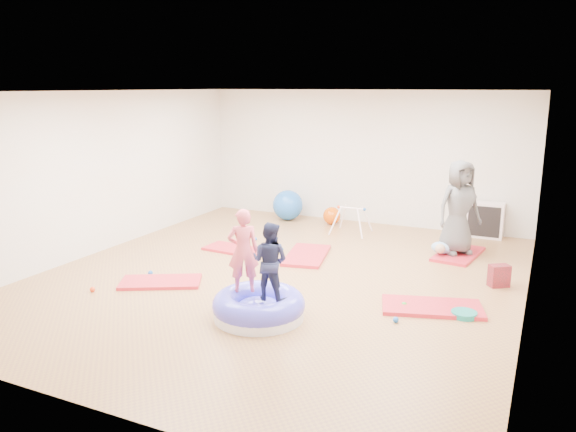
% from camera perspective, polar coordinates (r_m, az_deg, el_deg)
% --- Properties ---
extents(room, '(7.01, 8.01, 2.81)m').
position_cam_1_polar(room, '(8.36, -0.87, 2.92)').
color(room, '#A17740').
rests_on(room, ground).
extents(gym_mat_front_left, '(1.31, 1.07, 0.05)m').
position_cam_1_polar(gym_mat_front_left, '(8.63, -12.81, -6.55)').
color(gym_mat_front_left, red).
rests_on(gym_mat_front_left, ground).
extents(gym_mat_mid_left, '(1.12, 0.62, 0.04)m').
position_cam_1_polar(gym_mat_mid_left, '(10.11, -5.47, -3.38)').
color(gym_mat_mid_left, red).
rests_on(gym_mat_mid_left, ground).
extents(gym_mat_center_back, '(0.89, 1.39, 0.05)m').
position_cam_1_polar(gym_mat_center_back, '(9.70, 1.92, -4.01)').
color(gym_mat_center_back, red).
rests_on(gym_mat_center_back, ground).
extents(gym_mat_right, '(1.43, 0.99, 0.05)m').
position_cam_1_polar(gym_mat_right, '(7.74, 14.42, -8.96)').
color(gym_mat_right, red).
rests_on(gym_mat_right, ground).
extents(gym_mat_rear_right, '(0.79, 1.31, 0.05)m').
position_cam_1_polar(gym_mat_rear_right, '(10.21, 16.92, -3.72)').
color(gym_mat_rear_right, red).
rests_on(gym_mat_rear_right, ground).
extents(inflatable_cushion, '(1.18, 1.18, 0.37)m').
position_cam_1_polar(inflatable_cushion, '(7.20, -2.98, -9.21)').
color(inflatable_cushion, silver).
rests_on(inflatable_cushion, ground).
extents(child_pink, '(0.48, 0.43, 1.09)m').
position_cam_1_polar(child_pink, '(7.14, -4.59, -3.14)').
color(child_pink, '#EA5767').
rests_on(child_pink, inflatable_cushion).
extents(child_navy, '(0.48, 0.37, 0.98)m').
position_cam_1_polar(child_navy, '(6.87, -1.86, -4.21)').
color(child_navy, '#1D2245').
rests_on(child_navy, inflatable_cushion).
extents(adult_caregiver, '(0.93, 0.91, 1.62)m').
position_cam_1_polar(adult_caregiver, '(9.99, 16.98, 0.86)').
color(adult_caregiver, '#4D4D4F').
rests_on(adult_caregiver, gym_mat_rear_right).
extents(infant, '(0.36, 0.37, 0.21)m').
position_cam_1_polar(infant, '(10.01, 15.33, -3.14)').
color(infant, '#83AAD7').
rests_on(infant, gym_mat_rear_right).
extents(ball_pit_balls, '(4.28, 3.45, 0.08)m').
position_cam_1_polar(ball_pit_balls, '(8.87, -2.82, -5.59)').
color(ball_pit_balls, red).
rests_on(ball_pit_balls, ground).
extents(exercise_ball_blue, '(0.66, 0.66, 0.66)m').
position_cam_1_polar(exercise_ball_blue, '(12.28, -0.02, 1.11)').
color(exercise_ball_blue, blue).
rests_on(exercise_ball_blue, ground).
extents(exercise_ball_orange, '(0.37, 0.37, 0.37)m').
position_cam_1_polar(exercise_ball_orange, '(11.95, 4.47, 0.03)').
color(exercise_ball_orange, '#D44E05').
rests_on(exercise_ball_orange, ground).
extents(infant_play_gym, '(0.72, 0.68, 0.55)m').
position_cam_1_polar(infant_play_gym, '(11.13, 6.44, -0.04)').
color(infant_play_gym, white).
rests_on(infant_play_gym, ground).
extents(cube_shelf, '(0.69, 0.34, 0.69)m').
position_cam_1_polar(cube_shelf, '(11.52, 19.36, -0.37)').
color(cube_shelf, white).
rests_on(cube_shelf, ground).
extents(balance_disc, '(0.32, 0.32, 0.07)m').
position_cam_1_polar(balance_disc, '(7.60, 17.45, -9.50)').
color(balance_disc, '#157A71').
rests_on(balance_disc, ground).
extents(backpack, '(0.33, 0.30, 0.33)m').
position_cam_1_polar(backpack, '(8.82, 20.65, -5.70)').
color(backpack, maroon).
rests_on(backpack, ground).
extents(yellow_toy, '(0.19, 0.19, 0.03)m').
position_cam_1_polar(yellow_toy, '(8.85, -13.11, -6.15)').
color(yellow_toy, '#FFB200').
rests_on(yellow_toy, ground).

